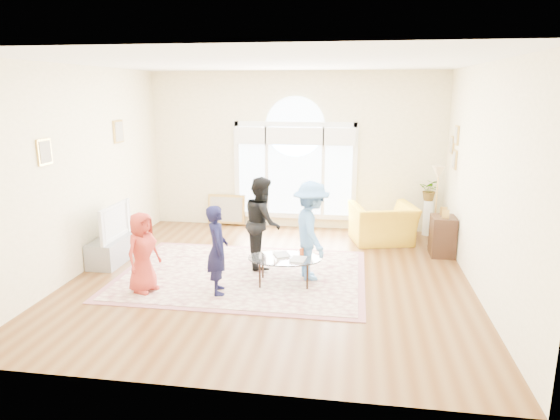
# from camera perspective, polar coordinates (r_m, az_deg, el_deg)

# --- Properties ---
(ground) EXTENTS (6.00, 6.00, 0.00)m
(ground) POSITION_cam_1_polar(r_m,az_deg,el_deg) (7.78, -1.09, -7.73)
(ground) COLOR #563013
(ground) RESTS_ON ground
(room_shell) EXTENTS (6.00, 6.00, 6.00)m
(room_shell) POSITION_cam_1_polar(r_m,az_deg,el_deg) (10.13, 1.67, 6.44)
(room_shell) COLOR #FFF0C4
(room_shell) RESTS_ON ground
(area_rug) EXTENTS (3.60, 2.60, 0.02)m
(area_rug) POSITION_cam_1_polar(r_m,az_deg,el_deg) (7.91, -4.34, -7.34)
(area_rug) COLOR beige
(area_rug) RESTS_ON ground
(rug_border) EXTENTS (3.80, 2.80, 0.01)m
(rug_border) POSITION_cam_1_polar(r_m,az_deg,el_deg) (7.91, -4.34, -7.36)
(rug_border) COLOR #9A5D62
(rug_border) RESTS_ON ground
(tv_console) EXTENTS (0.45, 1.00, 0.42)m
(tv_console) POSITION_cam_1_polar(r_m,az_deg,el_deg) (8.85, -18.64, -4.37)
(tv_console) COLOR gray
(tv_console) RESTS_ON ground
(television) EXTENTS (0.17, 1.01, 0.58)m
(television) POSITION_cam_1_polar(r_m,az_deg,el_deg) (8.71, -18.84, -1.24)
(television) COLOR black
(television) RESTS_ON tv_console
(coffee_table) EXTENTS (1.13, 0.77, 0.54)m
(coffee_table) POSITION_cam_1_polar(r_m,az_deg,el_deg) (7.39, 0.52, -5.61)
(coffee_table) COLOR silver
(coffee_table) RESTS_ON ground
(armchair) EXTENTS (1.34, 1.24, 0.74)m
(armchair) POSITION_cam_1_polar(r_m,az_deg,el_deg) (9.60, 11.63, -1.54)
(armchair) COLOR yellow
(armchair) RESTS_ON ground
(side_cabinet) EXTENTS (0.40, 0.50, 0.70)m
(side_cabinet) POSITION_cam_1_polar(r_m,az_deg,el_deg) (9.13, 18.08, -2.85)
(side_cabinet) COLOR black
(side_cabinet) RESTS_ON ground
(floor_lamp) EXTENTS (0.26, 0.26, 1.51)m
(floor_lamp) POSITION_cam_1_polar(r_m,az_deg,el_deg) (9.38, 17.62, 3.46)
(floor_lamp) COLOR black
(floor_lamp) RESTS_ON ground
(plant_pedestal) EXTENTS (0.20, 0.20, 0.70)m
(plant_pedestal) POSITION_cam_1_polar(r_m,az_deg,el_deg) (10.34, 16.56, -0.86)
(plant_pedestal) COLOR white
(plant_pedestal) RESTS_ON ground
(potted_plant) EXTENTS (0.49, 0.46, 0.43)m
(potted_plant) POSITION_cam_1_polar(r_m,az_deg,el_deg) (10.21, 16.78, 2.20)
(potted_plant) COLOR #33722D
(potted_plant) RESTS_ON plant_pedestal
(leaning_picture) EXTENTS (0.80, 0.14, 0.62)m
(leaning_picture) POSITION_cam_1_polar(r_m,az_deg,el_deg) (10.78, -6.09, -1.70)
(leaning_picture) COLOR tan
(leaning_picture) RESTS_ON ground
(child_red) EXTENTS (0.54, 0.66, 1.16)m
(child_red) POSITION_cam_1_polar(r_m,az_deg,el_deg) (7.32, -15.44, -4.67)
(child_red) COLOR #AE3227
(child_red) RESTS_ON area_rug
(child_navy) EXTENTS (0.43, 0.53, 1.27)m
(child_navy) POSITION_cam_1_polar(r_m,az_deg,el_deg) (7.04, -7.17, -4.52)
(child_navy) COLOR black
(child_navy) RESTS_ON area_rug
(child_black) EXTENTS (0.72, 0.84, 1.47)m
(child_black) POSITION_cam_1_polar(r_m,az_deg,el_deg) (8.02, -2.02, -1.39)
(child_black) COLOR black
(child_black) RESTS_ON area_rug
(child_blue) EXTENTS (0.85, 1.10, 1.50)m
(child_blue) POSITION_cam_1_polar(r_m,az_deg,el_deg) (7.50, 3.57, -2.36)
(child_blue) COLOR #5792DE
(child_blue) RESTS_ON area_rug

